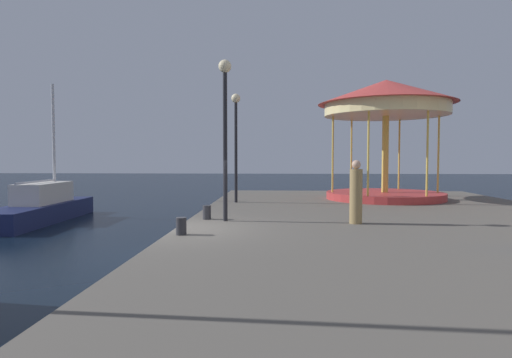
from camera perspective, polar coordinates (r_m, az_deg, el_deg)
ground_plane at (r=11.28m, az=-10.51°, el=-10.40°), size 120.00×120.00×0.00m
quay_dock at (r=11.46m, az=21.32°, el=-8.29°), size 12.31×25.33×0.80m
sailboat_navy at (r=19.39m, az=-26.59°, el=-3.36°), size 1.91×6.56×5.71m
carousel at (r=19.33m, az=16.82°, el=8.64°), size 5.76×5.76×5.08m
lamp_post_mid_promenade at (r=12.10m, az=-4.12°, el=8.86°), size 0.36×0.36×4.48m
lamp_post_far_end at (r=17.13m, az=-2.68°, el=6.72°), size 0.36×0.36×4.30m
bollard_center at (r=10.10m, az=-9.87°, el=-6.16°), size 0.24×0.24×0.40m
bollard_north at (r=12.51m, az=-6.53°, el=-4.41°), size 0.24×0.24×0.40m
person_far_corner at (r=11.88m, az=13.10°, el=-1.94°), size 0.34×0.34×1.71m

